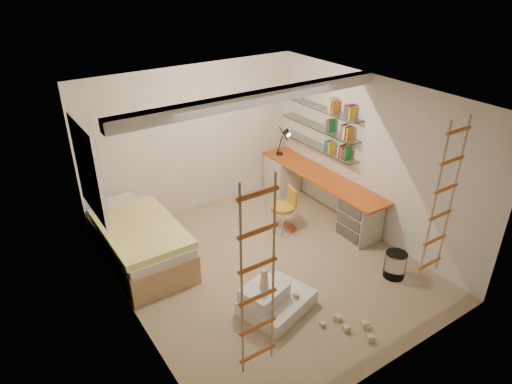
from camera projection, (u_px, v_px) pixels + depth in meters
floor at (267, 267)px, 6.84m from camera, size 4.50×4.50×0.00m
ceiling_beam at (256, 98)px, 5.88m from camera, size 4.00×0.18×0.16m
window_frame at (88, 170)px, 6.25m from camera, size 0.06×1.15×1.35m
window_blind at (91, 169)px, 6.27m from camera, size 0.02×1.00×1.20m
rope_ladder_left at (258, 282)px, 4.18m from camera, size 0.41×0.04×2.13m
rope_ladder_right at (443, 202)px, 5.50m from camera, size 0.41×0.04×2.13m
waste_bin at (395, 265)px, 6.57m from camera, size 0.31×0.31×0.39m
desk at (319, 192)px, 8.12m from camera, size 0.56×2.80×0.75m
shelves at (319, 128)px, 7.88m from camera, size 0.25×1.80×0.71m
bed at (140, 242)px, 6.86m from camera, size 1.02×2.00×0.69m
task_lamp at (285, 138)px, 8.46m from camera, size 0.14×0.36×0.57m
swivel_chair at (284, 216)px, 7.62m from camera, size 0.55×0.55×0.78m
play_platform at (273, 300)px, 5.97m from camera, size 1.06×0.92×0.40m
toy_blocks at (312, 306)px, 5.76m from camera, size 1.03×1.27×0.67m
books at (320, 122)px, 7.84m from camera, size 0.14×0.70×0.92m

